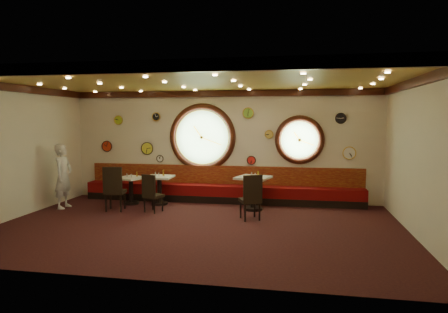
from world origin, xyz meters
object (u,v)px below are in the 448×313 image
at_px(condiment_c_pepper, 255,175).
at_px(condiment_c_bottle, 258,174).
at_px(table_c, 253,189).
at_px(condiment_c_salt, 252,174).
at_px(chair_c, 251,194).
at_px(chair_b, 151,191).
at_px(table_a, 131,187).
at_px(table_b, 159,187).
at_px(condiment_a_pepper, 131,176).
at_px(condiment_b_pepper, 159,174).
at_px(condiment_b_bottle, 163,173).
at_px(chair_a, 114,186).
at_px(condiment_b_salt, 156,174).
at_px(condiment_a_bottle, 137,174).
at_px(waiter, 63,176).
at_px(condiment_a_salt, 127,175).

xyz_separation_m(condiment_c_pepper, condiment_c_bottle, (0.06, 0.12, 0.02)).
bearing_deg(table_c, condiment_c_salt, 137.60).
xyz_separation_m(chair_c, condiment_c_pepper, (-0.02, 1.05, 0.31)).
relative_size(table_c, chair_b, 1.64).
bearing_deg(table_a, table_b, 5.72).
height_order(table_b, chair_c, chair_c).
xyz_separation_m(condiment_a_pepper, condiment_b_pepper, (0.74, 0.17, 0.03)).
bearing_deg(condiment_b_bottle, chair_a, -133.65).
bearing_deg(condiment_b_bottle, condiment_b_pepper, -170.73).
height_order(chair_b, condiment_a_pepper, chair_b).
bearing_deg(condiment_c_salt, condiment_b_salt, 175.82).
relative_size(chair_a, condiment_c_salt, 6.43).
distance_m(chair_b, condiment_b_salt, 1.09).
bearing_deg(table_b, table_c, -4.18).
height_order(table_c, condiment_b_salt, condiment_b_salt).
xyz_separation_m(condiment_a_pepper, condiment_a_bottle, (0.07, 0.21, 0.02)).
xyz_separation_m(condiment_a_pepper, condiment_c_pepper, (3.45, -0.09, 0.12)).
bearing_deg(waiter, condiment_a_bottle, -62.73).
xyz_separation_m(condiment_b_pepper, waiter, (-2.36, -0.88, 0.01)).
bearing_deg(condiment_c_bottle, condiment_b_pepper, 177.31).
distance_m(chair_a, condiment_c_bottle, 3.75).
height_order(table_c, condiment_a_salt, table_c).
bearing_deg(condiment_a_salt, chair_c, -19.12).
height_order(condiment_a_salt, condiment_b_bottle, condiment_b_bottle).
bearing_deg(condiment_b_salt, condiment_b_bottle, -5.32).
bearing_deg(condiment_a_pepper, condiment_b_bottle, 12.34).
bearing_deg(condiment_c_salt, condiment_a_bottle, 176.49).
distance_m(condiment_a_pepper, condiment_a_bottle, 0.23).
relative_size(table_c, condiment_a_salt, 10.45).
bearing_deg(condiment_a_pepper, condiment_b_pepper, 12.86).
bearing_deg(condiment_b_pepper, condiment_c_pepper, -5.36).
bearing_deg(chair_c, waiter, 150.17).
bearing_deg(condiment_b_pepper, condiment_b_bottle, 9.27).
bearing_deg(condiment_a_pepper, waiter, -156.42).
relative_size(condiment_a_salt, condiment_c_bottle, 0.70).
bearing_deg(condiment_c_bottle, condiment_b_salt, 176.57).
xyz_separation_m(table_c, condiment_a_pepper, (-3.40, 0.03, 0.26)).
distance_m(condiment_a_pepper, waiter, 1.77).
xyz_separation_m(condiment_b_salt, condiment_c_pepper, (2.83, -0.30, 0.08)).
height_order(table_a, table_c, table_c).
relative_size(condiment_a_pepper, condiment_b_bottle, 0.56).
height_order(table_c, condiment_b_pepper, condiment_b_pepper).
relative_size(condiment_c_salt, condiment_b_pepper, 1.17).
xyz_separation_m(table_c, condiment_c_pepper, (0.06, -0.06, 0.38)).
bearing_deg(condiment_b_pepper, waiter, -159.62).
xyz_separation_m(condiment_a_salt, condiment_b_salt, (0.82, 0.08, 0.04)).
distance_m(chair_c, condiment_c_pepper, 1.10).
bearing_deg(table_b, chair_a, -130.95).
distance_m(table_a, condiment_c_bottle, 3.60).
distance_m(condiment_b_pepper, condiment_c_bottle, 2.78).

